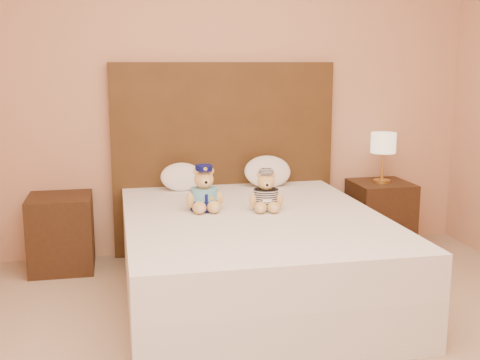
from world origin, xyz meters
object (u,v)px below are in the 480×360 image
lamp (383,145)px  teddy_prisoner (266,191)px  nightstand_right (380,215)px  bed (253,256)px  teddy_police (204,188)px  pillow_left (182,175)px  nightstand_left (61,233)px  pillow_right (268,170)px

lamp → teddy_prisoner: (-1.14, -0.72, -0.17)m
nightstand_right → lamp: lamp is taller
bed → lamp: (1.25, 0.80, 0.57)m
nightstand_right → teddy_police: size_ratio=1.85×
nightstand_right → lamp: size_ratio=1.38×
bed → lamp: 1.59m
bed → pillow_left: (-0.36, 0.83, 0.39)m
nightstand_right → teddy_prisoner: teddy_prisoner is taller
teddy_police → pillow_left: size_ratio=0.94×
nightstand_left → pillow_right: pillow_right is taller
pillow_left → teddy_prisoner: bearing=-58.1°
nightstand_left → teddy_prisoner: 1.59m
nightstand_left → teddy_police: 1.23m
teddy_police → pillow_right: size_ratio=0.81×
nightstand_left → bed: bearing=-32.6°
lamp → teddy_prisoner: 1.36m
lamp → teddy_police: (-1.54, -0.64, -0.15)m
bed → pillow_right: pillow_right is taller
teddy_police → teddy_prisoner: size_ratio=1.13×
nightstand_left → pillow_left: 0.97m
lamp → teddy_police: 1.67m
teddy_police → nightstand_right: bearing=20.5°
pillow_right → nightstand_right: bearing=-1.8°
nightstand_left → pillow_right: 1.61m
nightstand_left → teddy_prisoner: teddy_prisoner is taller
bed → pillow_left: pillow_left is taller
nightstand_left → pillow_left: pillow_left is taller
nightstand_right → lamp: bearing=180.0°
bed → lamp: size_ratio=5.00×
bed → lamp: lamp is taller
teddy_prisoner → pillow_right: size_ratio=0.71×
bed → pillow_right: 0.97m
nightstand_right → teddy_police: 1.72m
lamp → teddy_prisoner: size_ratio=1.53×
bed → teddy_police: 0.54m
bed → nightstand_right: (1.25, 0.80, -0.00)m
nightstand_left → nightstand_right: size_ratio=1.00×
nightstand_right → pillow_left: pillow_left is taller
pillow_left → nightstand_right: bearing=-1.1°
nightstand_right → pillow_right: size_ratio=1.50×
bed → teddy_prisoner: bearing=37.9°
pillow_right → pillow_left: bearing=180.0°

